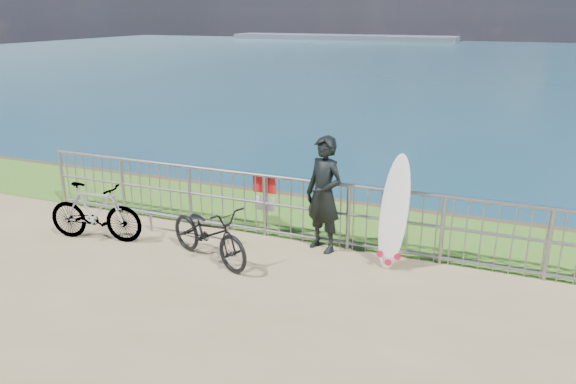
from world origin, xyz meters
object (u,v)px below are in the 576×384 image
at_px(bicycle_far, 95,212).
at_px(surfer, 324,195).
at_px(surfboard, 394,216).
at_px(bicycle_near, 209,233).

bearing_deg(bicycle_far, surfer, -83.78).
bearing_deg(surfer, surfboard, 14.35).
relative_size(surfboard, bicycle_far, 1.04).
xyz_separation_m(surfboard, bicycle_near, (-2.69, -0.91, -0.34)).
xyz_separation_m(surfer, bicycle_far, (-3.73, -1.09, -0.45)).
distance_m(bicycle_near, bicycle_far, 2.22).
bearing_deg(surfer, bicycle_far, -140.17).
xyz_separation_m(surfer, surfboard, (1.18, -0.19, -0.14)).
height_order(bicycle_near, bicycle_far, bicycle_far).
relative_size(surfer, bicycle_far, 1.13).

